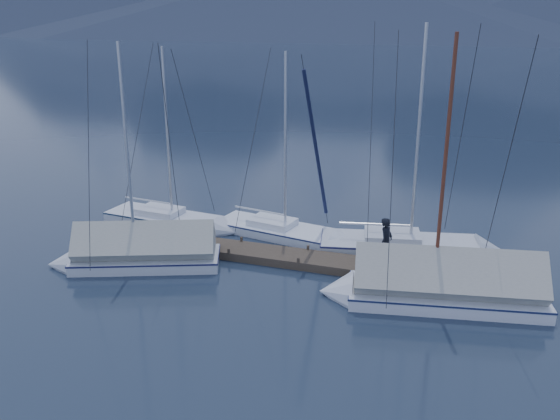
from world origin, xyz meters
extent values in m
plane|color=black|center=(0.00, 0.00, 0.00)|extent=(1000.00, 1000.00, 0.00)
cube|color=#382D23|center=(0.00, 2.00, 0.17)|extent=(18.00, 1.50, 0.34)
cube|color=black|center=(-6.00, 2.00, -0.05)|extent=(3.00, 1.30, 0.30)
cube|color=black|center=(0.00, 2.00, -0.05)|extent=(3.00, 1.30, 0.30)
cube|color=black|center=(6.00, 2.00, -0.05)|extent=(3.00, 1.30, 0.30)
cylinder|color=#382D23|center=(-8.00, 2.70, 0.35)|extent=(0.12, 0.12, 0.35)
cylinder|color=#382D23|center=(-8.00, 1.30, 0.35)|extent=(0.12, 0.12, 0.35)
cylinder|color=#382D23|center=(-5.00, 2.70, 0.35)|extent=(0.12, 0.12, 0.35)
cylinder|color=#382D23|center=(-5.00, 1.30, 0.35)|extent=(0.12, 0.12, 0.35)
cylinder|color=#382D23|center=(-2.00, 2.70, 0.35)|extent=(0.12, 0.12, 0.35)
cylinder|color=#382D23|center=(-2.00, 1.30, 0.35)|extent=(0.12, 0.12, 0.35)
cylinder|color=#382D23|center=(1.00, 2.70, 0.35)|extent=(0.12, 0.12, 0.35)
cylinder|color=#382D23|center=(1.00, 1.30, 0.35)|extent=(0.12, 0.12, 0.35)
cylinder|color=#382D23|center=(4.00, 2.70, 0.35)|extent=(0.12, 0.12, 0.35)
cylinder|color=#382D23|center=(4.00, 1.30, 0.35)|extent=(0.12, 0.12, 0.35)
cylinder|color=#382D23|center=(7.00, 2.70, 0.35)|extent=(0.12, 0.12, 0.35)
cylinder|color=#382D23|center=(7.00, 1.30, 0.35)|extent=(0.12, 0.12, 0.35)
cube|color=silver|center=(-6.72, 4.53, 0.12)|extent=(6.10, 2.56, 0.65)
cube|color=silver|center=(-6.72, 4.53, -0.18)|extent=(5.12, 1.58, 0.30)
cube|color=#182E49|center=(-6.72, 4.53, 0.40)|extent=(6.16, 2.58, 0.06)
cone|color=silver|center=(-3.33, 4.19, 0.12)|extent=(1.27, 2.00, 1.90)
cube|color=silver|center=(-7.02, 4.56, 0.59)|extent=(2.20, 1.58, 0.30)
cylinder|color=#B2B7BF|center=(-6.33, 4.49, 4.40)|extent=(0.12, 0.12, 7.91)
cylinder|color=#B2B7BF|center=(-7.71, 4.63, 1.04)|extent=(2.66, 0.35, 0.09)
cylinder|color=#26262B|center=(-4.86, 4.34, 4.40)|extent=(0.32, 2.97, 7.91)
cube|color=white|center=(-1.04, 4.76, 0.12)|extent=(6.11, 2.96, 0.64)
cube|color=white|center=(-1.04, 4.76, -0.18)|extent=(5.09, 1.94, 0.29)
cube|color=navy|center=(-1.04, 4.76, 0.39)|extent=(6.17, 2.99, 0.06)
cone|color=white|center=(2.27, 4.17, 0.12)|extent=(1.39, 2.03, 1.87)
cube|color=white|center=(-1.33, 4.81, 0.59)|extent=(2.26, 1.71, 0.29)
cylinder|color=#B2B7BF|center=(-0.65, 4.69, 4.34)|extent=(0.12, 0.12, 7.80)
cylinder|color=#B2B7BF|center=(-2.00, 4.93, 1.02)|extent=(2.61, 0.55, 0.09)
cylinder|color=#26262B|center=(0.79, 4.43, 4.34)|extent=(0.55, 2.91, 7.81)
cube|color=silver|center=(4.55, 4.61, 0.13)|extent=(7.00, 3.56, 0.73)
cube|color=silver|center=(4.55, 4.61, -0.20)|extent=(5.81, 2.37, 0.33)
cube|color=#1B1B51|center=(4.55, 4.61, 0.45)|extent=(7.06, 3.59, 0.07)
cone|color=silver|center=(8.31, 5.40, 0.13)|extent=(1.64, 2.34, 2.14)
cube|color=silver|center=(4.22, 4.54, 0.67)|extent=(2.61, 2.01, 0.33)
cylinder|color=#B2B7BF|center=(4.99, 4.70, 4.95)|extent=(0.13, 0.13, 8.91)
cylinder|color=#B2B7BF|center=(3.46, 4.38, 1.17)|extent=(2.96, 0.72, 0.10)
cylinder|color=#26262B|center=(6.62, 5.05, 4.95)|extent=(0.72, 3.30, 8.92)
cube|color=white|center=(6.75, 0.31, 0.13)|extent=(7.08, 3.56, 0.72)
cube|color=white|center=(6.75, 0.31, -0.20)|extent=(5.89, 2.32, 0.33)
cube|color=#19224B|center=(6.75, 0.31, 0.44)|extent=(7.15, 3.59, 0.07)
cone|color=white|center=(2.95, -0.38, 0.13)|extent=(1.59, 2.48, 2.30)
cylinder|color=#592819|center=(6.32, 0.23, 4.85)|extent=(0.13, 0.13, 8.72)
cylinder|color=#592819|center=(7.83, 0.50, 1.14)|extent=(3.01, 0.64, 0.10)
cylinder|color=#26262B|center=(4.66, -0.07, 4.85)|extent=(0.63, 3.35, 8.73)
cube|color=#9FA095|center=(6.75, 0.31, 0.93)|extent=(6.75, 3.54, 2.44)
cube|color=silver|center=(-4.97, -0.22, 0.12)|extent=(6.18, 4.07, 0.69)
cube|color=silver|center=(-4.97, -0.22, -0.19)|extent=(5.03, 2.88, 0.31)
cube|color=#171845|center=(-4.97, -0.22, 0.42)|extent=(6.24, 4.12, 0.06)
cone|color=silver|center=(-8.11, -1.46, 0.12)|extent=(1.80, 2.28, 2.00)
cylinder|color=#B2B7BF|center=(-5.35, -0.37, 4.63)|extent=(0.12, 0.12, 8.32)
cylinder|color=#B2B7BF|center=(-4.00, 0.16, 1.09)|extent=(2.47, 1.05, 0.09)
cylinder|color=#26262B|center=(-6.71, -0.91, 4.63)|extent=(1.10, 2.74, 8.33)
cube|color=#9D9F94|center=(-4.97, -0.22, 0.88)|extent=(5.92, 4.00, 2.12)
imported|color=black|center=(4.27, 2.32, 1.28)|extent=(0.60, 0.77, 1.87)
camera|label=1|loc=(7.22, -19.43, 9.79)|focal=38.00mm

